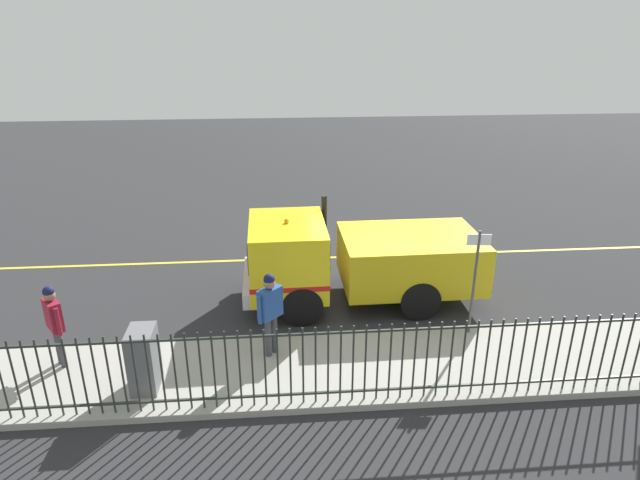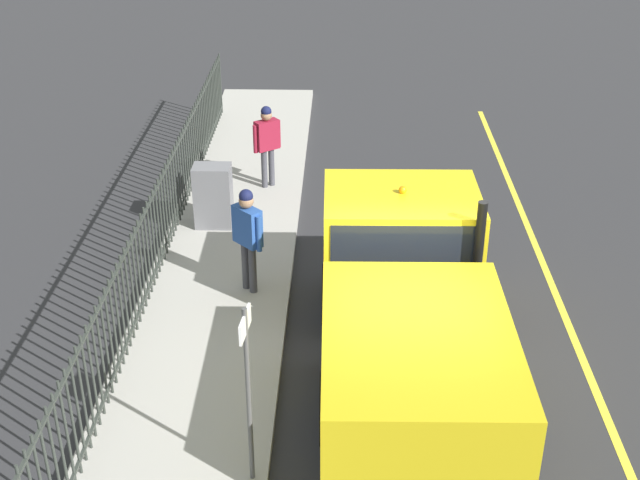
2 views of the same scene
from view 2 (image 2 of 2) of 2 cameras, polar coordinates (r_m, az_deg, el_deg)
The scene contains 9 objects.
ground_plane at distance 12.30m, azimuth 5.71°, elevation -9.41°, with size 56.65×56.65×0.00m, color #2B2B2D.
sidewalk_slab at distance 12.40m, azimuth -8.43°, elevation -8.87°, with size 2.45×25.75×0.13m, color #A3A099.
lane_marking at distance 12.78m, azimuth 17.91°, elevation -9.20°, with size 0.12×23.18×0.01m, color yellow.
work_truck at distance 11.93m, azimuth 5.90°, elevation -3.78°, with size 2.47×5.82×2.44m.
worker_standing at distance 13.57m, azimuth -4.91°, elevation 0.69°, with size 0.53×0.53×1.82m.
pedestrian_distant at distance 17.39m, azimuth -3.59°, elevation 6.88°, with size 0.53×0.47×1.74m.
iron_fence at distance 12.14m, azimuth -13.58°, elevation -5.43°, with size 0.04×21.92×1.55m.
utility_cabinet at distance 16.00m, azimuth -7.21°, elevation 2.96°, with size 0.70×0.48×1.21m, color slate.
street_sign at distance 9.65m, azimuth -4.90°, elevation -9.17°, with size 0.08×0.50×2.41m.
Camera 2 is at (0.92, 9.75, 7.44)m, focal length 47.49 mm.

